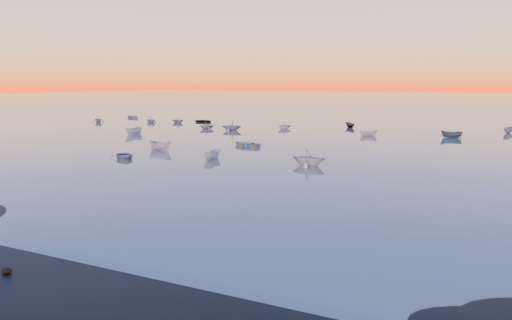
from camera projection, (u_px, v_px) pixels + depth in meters
The scene contains 5 objects.
ground at pixel (391, 121), 119.60m from camera, with size 600.00×600.00×0.00m, color slate.
mud_lobes at pixel (45, 240), 30.50m from camera, with size 140.00×6.00×0.07m, color black, non-canonical shape.
moored_fleet at pixel (328, 143), 78.14m from camera, with size 124.00×58.00×1.20m, color silver, non-canonical shape.
boat_near_left at pixel (124, 158), 62.26m from camera, with size 4.25×1.77×1.06m, color gray.
boat_near_center at pixel (160, 150), 69.90m from camera, with size 3.90×1.65×1.35m, color silver.
Camera 1 is at (24.74, -21.40, 9.65)m, focal length 35.00 mm.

